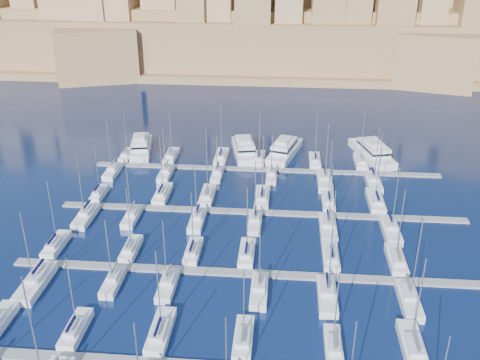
# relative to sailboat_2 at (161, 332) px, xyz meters

# --- Properties ---
(ground) EXTENTS (600.00, 600.00, 0.00)m
(ground) POSITION_rel_sailboat_2_xyz_m (12.41, 28.33, -0.75)
(ground) COLOR black
(ground) RESTS_ON ground
(pontoon_mid_near) EXTENTS (84.00, 2.00, 0.40)m
(pontoon_mid_near) POSITION_rel_sailboat_2_xyz_m (12.41, 16.33, -0.55)
(pontoon_mid_near) COLOR slate
(pontoon_mid_near) RESTS_ON ground
(pontoon_mid_far) EXTENTS (84.00, 2.00, 0.40)m
(pontoon_mid_far) POSITION_rel_sailboat_2_xyz_m (12.41, 38.33, -0.55)
(pontoon_mid_far) COLOR slate
(pontoon_mid_far) RESTS_ON ground
(pontoon_far) EXTENTS (84.00, 2.00, 0.40)m
(pontoon_far) POSITION_rel_sailboat_2_xyz_m (12.41, 60.33, -0.55)
(pontoon_far) COLOR slate
(pontoon_far) RESTS_ON ground
(sailboat_1) EXTENTS (2.53, 8.42, 12.99)m
(sailboat_1) POSITION_rel_sailboat_2_xyz_m (-12.41, -0.56, -0.02)
(sailboat_1) COLOR silver
(sailboat_1) RESTS_ON ground
(sailboat_2) EXTENTS (2.87, 9.57, 14.32)m
(sailboat_2) POSITION_rel_sailboat_2_xyz_m (0.00, 0.00, 0.00)
(sailboat_2) COLOR silver
(sailboat_2) RESTS_ON ground
(sailboat_3) EXTENTS (2.62, 8.73, 12.44)m
(sailboat_3) POSITION_rel_sailboat_2_xyz_m (12.02, -0.41, -0.02)
(sailboat_3) COLOR silver
(sailboat_3) RESTS_ON ground
(sailboat_4) EXTENTS (2.37, 7.88, 13.11)m
(sailboat_4) POSITION_rel_sailboat_2_xyz_m (24.62, -0.83, -0.02)
(sailboat_4) COLOR silver
(sailboat_4) RESTS_ON ground
(sailboat_5) EXTENTS (2.92, 9.72, 15.05)m
(sailboat_5) POSITION_rel_sailboat_2_xyz_m (35.60, 0.07, 0.01)
(sailboat_5) COLOR silver
(sailboat_5) RESTS_ON ground
(sailboat_12) EXTENTS (2.62, 8.74, 13.68)m
(sailboat_12) POSITION_rel_sailboat_2_xyz_m (-24.44, 21.59, -0.01)
(sailboat_12) COLOR silver
(sailboat_12) RESTS_ON ground
(sailboat_13) EXTENTS (2.49, 8.29, 12.99)m
(sailboat_13) POSITION_rel_sailboat_2_xyz_m (-10.26, 21.37, -0.02)
(sailboat_13) COLOR silver
(sailboat_13) RESTS_ON ground
(sailboat_14) EXTENTS (2.54, 8.47, 12.58)m
(sailboat_14) POSITION_rel_sailboat_2_xyz_m (1.15, 21.46, -0.02)
(sailboat_14) COLOR silver
(sailboat_14) RESTS_ON ground
(sailboat_15) EXTENTS (2.67, 8.91, 13.82)m
(sailboat_15) POSITION_rel_sailboat_2_xyz_m (10.85, 21.68, -0.01)
(sailboat_15) COLOR silver
(sailboat_15) RESTS_ON ground
(sailboat_16) EXTENTS (2.79, 9.29, 13.88)m
(sailboat_16) POSITION_rel_sailboat_2_xyz_m (25.76, 21.86, -0.01)
(sailboat_16) COLOR silver
(sailboat_16) RESTS_ON ground
(sailboat_17) EXTENTS (2.76, 9.21, 14.46)m
(sailboat_17) POSITION_rel_sailboat_2_xyz_m (37.19, 21.82, -0.00)
(sailboat_17) COLOR silver
(sailboat_17) RESTS_ON ground
(sailboat_18) EXTENTS (3.30, 11.00, 14.45)m
(sailboat_18) POSITION_rel_sailboat_2_xyz_m (-23.10, 9.96, 0.02)
(sailboat_18) COLOR silver
(sailboat_18) RESTS_ON ground
(sailboat_19) EXTENTS (2.44, 8.12, 12.79)m
(sailboat_19) POSITION_rel_sailboat_2_xyz_m (-10.49, 11.38, -0.02)
(sailboat_19) COLOR silver
(sailboat_19) RESTS_ON ground
(sailboat_20) EXTENTS (2.54, 8.48, 13.25)m
(sailboat_20) POSITION_rel_sailboat_2_xyz_m (-1.31, 11.20, -0.02)
(sailboat_20) COLOR silver
(sailboat_20) RESTS_ON ground
(sailboat_21) EXTENTS (2.68, 8.93, 13.83)m
(sailboat_21) POSITION_rel_sailboat_2_xyz_m (13.65, 10.98, -0.01)
(sailboat_21) COLOR silver
(sailboat_21) RESTS_ON ground
(sailboat_22) EXTENTS (2.91, 9.70, 13.54)m
(sailboat_22) POSITION_rel_sailboat_2_xyz_m (24.46, 10.60, -0.00)
(sailboat_22) COLOR silver
(sailboat_22) RESTS_ON ground
(sailboat_23) EXTENTS (2.89, 9.62, 16.14)m
(sailboat_23) POSITION_rel_sailboat_2_xyz_m (37.17, 10.64, 0.02)
(sailboat_23) COLOR silver
(sailboat_23) RESTS_ON ground
(sailboat_24) EXTENTS (2.24, 7.47, 12.20)m
(sailboat_24) POSITION_rel_sailboat_2_xyz_m (-23.39, 42.97, -0.03)
(sailboat_24) COLOR silver
(sailboat_24) RESTS_ON ground
(sailboat_25) EXTENTS (2.84, 9.46, 14.33)m
(sailboat_25) POSITION_rel_sailboat_2_xyz_m (-9.43, 43.95, -0.00)
(sailboat_25) COLOR silver
(sailboat_25) RESTS_ON ground
(sailboat_26) EXTENTS (2.85, 9.49, 16.47)m
(sailboat_26) POSITION_rel_sailboat_2_xyz_m (0.55, 43.96, 0.02)
(sailboat_26) COLOR silver
(sailboat_26) RESTS_ON ground
(sailboat_27) EXTENTS (2.96, 9.88, 15.01)m
(sailboat_27) POSITION_rel_sailboat_2_xyz_m (12.51, 44.15, 0.01)
(sailboat_27) COLOR silver
(sailboat_27) RESTS_ON ground
(sailboat_28) EXTENTS (2.59, 8.63, 14.59)m
(sailboat_28) POSITION_rel_sailboat_2_xyz_m (26.69, 43.54, -0.00)
(sailboat_28) COLOR silver
(sailboat_28) RESTS_ON ground
(sailboat_29) EXTENTS (3.13, 10.45, 16.41)m
(sailboat_29) POSITION_rel_sailboat_2_xyz_m (36.79, 44.43, 0.02)
(sailboat_29) COLOR silver
(sailboat_29) RESTS_ON ground
(sailboat_30) EXTENTS (2.85, 9.50, 14.36)m
(sailboat_30) POSITION_rel_sailboat_2_xyz_m (-22.76, 32.70, -0.00)
(sailboat_30) COLOR silver
(sailboat_30) RESTS_ON ground
(sailboat_31) EXTENTS (2.47, 8.25, 12.46)m
(sailboat_31) POSITION_rel_sailboat_2_xyz_m (-13.41, 33.32, -0.03)
(sailboat_31) COLOR silver
(sailboat_31) RESTS_ON ground
(sailboat_32) EXTENTS (2.68, 8.93, 12.67)m
(sailboat_32) POSITION_rel_sailboat_2_xyz_m (0.06, 32.98, -0.02)
(sailboat_32) COLOR silver
(sailboat_32) RESTS_ON ground
(sailboat_33) EXTENTS (2.61, 8.70, 14.60)m
(sailboat_33) POSITION_rel_sailboat_2_xyz_m (11.62, 33.09, -0.00)
(sailboat_33) COLOR silver
(sailboat_33) RESTS_ON ground
(sailboat_34) EXTENTS (3.13, 10.43, 14.83)m
(sailboat_34) POSITION_rel_sailboat_2_xyz_m (25.93, 32.24, 0.01)
(sailboat_34) COLOR silver
(sailboat_34) RESTS_ON ground
(sailboat_35) EXTENTS (3.02, 10.07, 14.42)m
(sailboat_35) POSITION_rel_sailboat_2_xyz_m (37.96, 32.42, 0.01)
(sailboat_35) COLOR silver
(sailboat_35) RESTS_ON ground
(sailboat_36) EXTENTS (2.42, 8.07, 13.56)m
(sailboat_36) POSITION_rel_sailboat_2_xyz_m (-23.49, 65.26, -0.02)
(sailboat_36) COLOR silver
(sailboat_36) RESTS_ON ground
(sailboat_37) EXTENTS (2.75, 9.16, 12.61)m
(sailboat_37) POSITION_rel_sailboat_2_xyz_m (-11.95, 65.80, -0.02)
(sailboat_37) COLOR silver
(sailboat_37) RESTS_ON ground
(sailboat_38) EXTENTS (3.00, 9.99, 14.83)m
(sailboat_38) POSITION_rel_sailboat_2_xyz_m (0.98, 66.20, 0.01)
(sailboat_38) COLOR silver
(sailboat_38) RESTS_ON ground
(sailboat_39) EXTENTS (2.74, 9.14, 13.35)m
(sailboat_39) POSITION_rel_sailboat_2_xyz_m (10.66, 65.79, -0.01)
(sailboat_39) COLOR silver
(sailboat_39) RESTS_ON ground
(sailboat_40) EXTENTS (2.74, 9.12, 13.31)m
(sailboat_40) POSITION_rel_sailboat_2_xyz_m (24.74, 65.78, -0.01)
(sailboat_40) COLOR silver
(sailboat_40) RESTS_ON ground
(sailboat_41) EXTENTS (2.83, 9.42, 14.75)m
(sailboat_41) POSITION_rel_sailboat_2_xyz_m (36.11, 65.93, 0.00)
(sailboat_41) COLOR silver
(sailboat_41) RESTS_ON ground
(sailboat_42) EXTENTS (2.62, 8.73, 13.79)m
(sailboat_42) POSITION_rel_sailboat_2_xyz_m (-24.09, 55.08, -0.01)
(sailboat_42) COLOR silver
(sailboat_42) RESTS_ON ground
(sailboat_43) EXTENTS (2.65, 8.83, 12.76)m
(sailboat_43) POSITION_rel_sailboat_2_xyz_m (-11.06, 55.03, -0.02)
(sailboat_43) COLOR silver
(sailboat_43) RESTS_ON ground
(sailboat_44) EXTENTS (2.43, 8.10, 11.19)m
(sailboat_44) POSITION_rel_sailboat_2_xyz_m (1.28, 55.39, -0.04)
(sailboat_44) COLOR silver
(sailboat_44) RESTS_ON ground
(sailboat_45) EXTENTS (2.34, 7.81, 11.74)m
(sailboat_45) POSITION_rel_sailboat_2_xyz_m (14.14, 55.53, -0.04)
(sailboat_45) COLOR silver
(sailboat_45) RESTS_ON ground
(sailboat_46) EXTENTS (3.24, 10.80, 15.05)m
(sailboat_46) POSITION_rel_sailboat_2_xyz_m (26.50, 54.06, 0.02)
(sailboat_46) COLOR silver
(sailboat_46) RESTS_ON ground
(sailboat_47) EXTENTS (3.10, 10.32, 14.58)m
(sailboat_47) POSITION_rel_sailboat_2_xyz_m (37.66, 54.30, 0.01)
(sailboat_47) COLOR silver
(sailboat_47) RESTS_ON ground
(motor_yacht_a) EXTENTS (7.48, 16.52, 5.25)m
(motor_yacht_a) POSITION_rel_sailboat_2_xyz_m (-20.78, 69.49, 0.98)
(motor_yacht_a) COLOR silver
(motor_yacht_a) RESTS_ON ground
(motor_yacht_b) EXTENTS (8.31, 17.71, 5.25)m
(motor_yacht_b) POSITION_rel_sailboat_2_xyz_m (6.60, 70.03, 0.98)
(motor_yacht_b) COLOR silver
(motor_yacht_b) RESTS_ON ground
(motor_yacht_c) EXTENTS (9.74, 18.30, 5.25)m
(motor_yacht_c) POSITION_rel_sailboat_2_xyz_m (17.02, 70.27, 0.98)
(motor_yacht_c) COLOR silver
(motor_yacht_c) RESTS_ON ground
(motor_yacht_d) EXTENTS (10.48, 19.72, 5.25)m
(motor_yacht_d) POSITION_rel_sailboat_2_xyz_m (39.67, 70.92, 0.98)
(motor_yacht_d) COLOR silver
(motor_yacht_d) RESTS_ON ground
(fortified_city) EXTENTS (460.00, 108.95, 59.52)m
(fortified_city) POSITION_rel_sailboat_2_xyz_m (12.23, 183.59, 13.99)
(fortified_city) COLOR brown
(fortified_city) RESTS_ON ground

